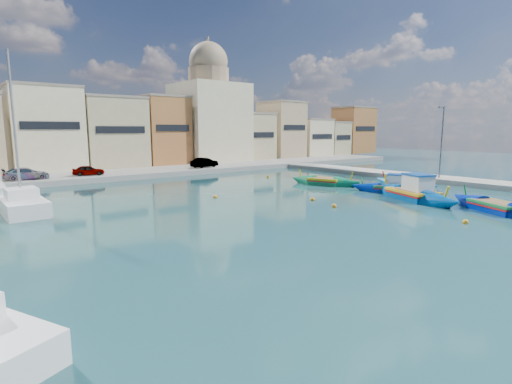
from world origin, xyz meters
name	(u,v)px	position (x,y,z in m)	size (l,w,h in m)	color
ground	(397,212)	(0.00, 0.00, 0.00)	(160.00, 160.00, 0.00)	#163944
east_quay	(502,185)	(18.00, 0.00, 0.25)	(4.00, 70.00, 0.50)	gray
north_quay	(178,170)	(0.00, 32.00, 0.30)	(80.00, 8.00, 0.60)	gray
north_townhouses	(193,133)	(6.68, 39.36, 5.00)	(83.20, 7.87, 10.19)	tan
church_block	(209,111)	(10.00, 40.00, 8.41)	(10.00, 10.00, 19.10)	beige
quay_street_lamp	(441,141)	(17.44, 6.00, 4.34)	(1.18, 0.16, 8.00)	#595B60
parked_cars	(111,168)	(-9.08, 30.50, 1.21)	(24.98, 2.23, 1.29)	#4C1919
luzzu_turquoise_cabin	(413,195)	(5.38, 1.97, 0.40)	(5.85, 10.36, 3.29)	#004B9F
luzzu_blue_cabin	(392,189)	(7.28, 5.12, 0.31)	(4.94, 7.28, 2.58)	#00279F
luzzu_cyan_mid	(405,184)	(11.50, 6.40, 0.24)	(2.88, 7.78, 2.25)	#005DA2
luzzu_green	(325,182)	(6.33, 12.20, 0.26)	(4.46, 8.00, 2.45)	#0B7448
luzzu_blue_south	(497,208)	(5.40, -4.30, 0.26)	(5.49, 8.68, 2.50)	#001F9D
yacht_midnorth	(18,203)	(-20.22, 17.22, 0.46)	(2.54, 8.20, 11.60)	white
mooring_buoys	(342,196)	(2.04, 6.49, 0.08)	(23.33, 25.39, 0.36)	orange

